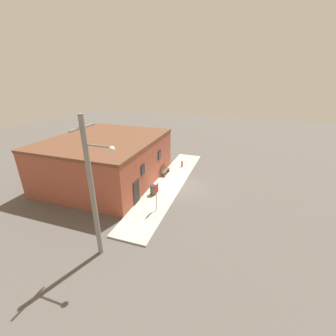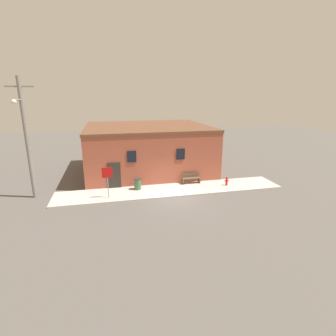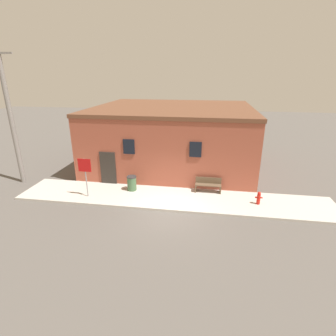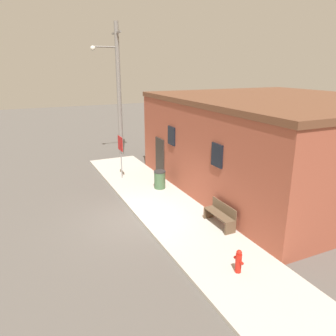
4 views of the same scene
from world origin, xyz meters
The scene contains 8 objects.
ground_plane centered at (0.00, 0.00, 0.00)m, with size 80.00×80.00×0.00m, color #56514C.
sidewalk centered at (0.00, 1.44, 0.07)m, with size 17.65×2.88×0.13m.
brick_building centered at (-0.87, 7.83, 2.23)m, with size 11.51×10.03×4.45m.
fire_hydrant centered at (4.65, 1.38, 0.49)m, with size 0.39×0.18×0.72m.
stop_sign centered at (-4.81, 0.84, 1.72)m, with size 0.74×0.06×2.25m.
bench centered at (1.97, 2.56, 0.55)m, with size 1.51×0.44×0.85m.
trash_bin centered at (-2.55, 2.07, 0.57)m, with size 0.57×0.57×0.88m.
utility_pole centered at (-10.10, 2.40, 4.50)m, with size 1.80×1.84×8.50m.
Camera 4 is at (11.19, -3.92, 5.85)m, focal length 35.00 mm.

